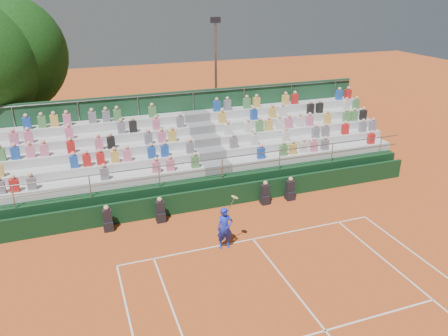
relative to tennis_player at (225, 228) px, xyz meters
name	(u,v)px	position (x,y,z in m)	size (l,w,h in m)	color
ground	(253,239)	(1.28, 0.16, -0.87)	(90.00, 90.00, 0.00)	#C25120
courtside_wall	(226,196)	(1.28, 3.36, -0.37)	(20.00, 0.15, 1.00)	black
line_officials	(210,204)	(0.33, 2.91, -0.39)	(9.02, 0.40, 1.19)	black
grandstand	(205,160)	(1.28, 6.60, 0.21)	(20.00, 5.20, 4.40)	black
tennis_player	(225,228)	(0.00, 0.00, 0.00)	(0.86, 0.45, 2.22)	#192EC1
tree_east	(6,55)	(-7.99, 12.80, 5.29)	(6.46, 6.46, 9.40)	#392815
floodlight_mast	(216,70)	(4.05, 12.88, 3.73)	(0.60, 0.25, 7.88)	gray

